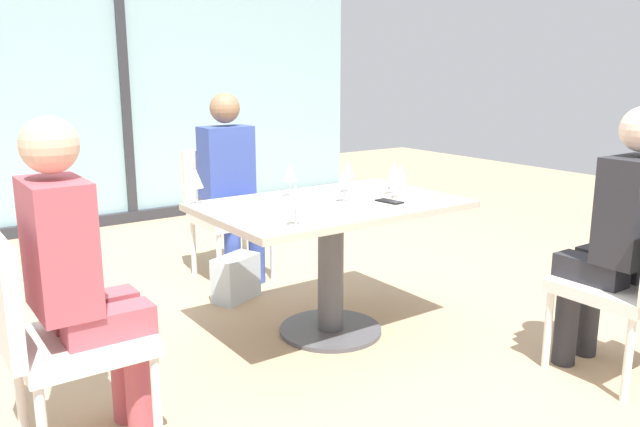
{
  "coord_description": "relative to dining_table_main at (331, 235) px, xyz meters",
  "views": [
    {
      "loc": [
        -1.93,
        -2.64,
        1.42
      ],
      "look_at": [
        0.0,
        0.1,
        0.65
      ],
      "focal_mm": 35.8,
      "sensor_mm": 36.0,
      "label": 1
    }
  ],
  "objects": [
    {
      "name": "wine_glass_6",
      "position": [
        0.05,
        -0.04,
        0.31
      ],
      "size": [
        0.07,
        0.07,
        0.18
      ],
      "color": "silver",
      "rests_on": "dining_table_main"
    },
    {
      "name": "wine_glass_2",
      "position": [
        -0.6,
        0.34,
        0.31
      ],
      "size": [
        0.07,
        0.07,
        0.18
      ],
      "color": "silver",
      "rests_on": "dining_table_main"
    },
    {
      "name": "chair_side_end",
      "position": [
        -1.49,
        -0.33,
        -0.05
      ],
      "size": [
        0.5,
        0.46,
        0.87
      ],
      "color": "silver",
      "rests_on": "ground_plane"
    },
    {
      "name": "cell_phone_on_table",
      "position": [
        0.25,
        -0.18,
        0.19
      ],
      "size": [
        0.09,
        0.15,
        0.01
      ],
      "primitive_type": "cube",
      "rotation": [
        0.0,
        0.0,
        0.14
      ],
      "color": "black",
      "rests_on": "dining_table_main"
    },
    {
      "name": "person_near_window",
      "position": [
        -0.0,
        1.13,
        0.15
      ],
      "size": [
        0.34,
        0.39,
        1.26
      ],
      "color": "#384C9E",
      "rests_on": "ground_plane"
    },
    {
      "name": "person_side_end",
      "position": [
        -1.38,
        -0.33,
        0.15
      ],
      "size": [
        0.39,
        0.34,
        1.26
      ],
      "color": "#B24C56",
      "rests_on": "ground_plane"
    },
    {
      "name": "wine_glass_0",
      "position": [
        -0.43,
        -0.33,
        0.31
      ],
      "size": [
        0.07,
        0.07,
        0.18
      ],
      "color": "silver",
      "rests_on": "dining_table_main"
    },
    {
      "name": "chair_front_right",
      "position": [
        0.8,
        -1.24,
        -0.05
      ],
      "size": [
        0.46,
        0.5,
        0.87
      ],
      "color": "silver",
      "rests_on": "ground_plane"
    },
    {
      "name": "window_wall_backdrop",
      "position": [
        0.0,
        3.2,
        0.66
      ],
      "size": [
        4.91,
        0.1,
        2.7
      ],
      "color": "#93B7BC",
      "rests_on": "ground_plane"
    },
    {
      "name": "ground_plane",
      "position": [
        0.0,
        0.0,
        -0.55
      ],
      "size": [
        12.0,
        12.0,
        0.0
      ],
      "primitive_type": "plane",
      "color": "tan"
    },
    {
      "name": "coffee_cup",
      "position": [
        0.52,
        0.07,
        0.23
      ],
      "size": [
        0.08,
        0.08,
        0.09
      ],
      "primitive_type": "cylinder",
      "color": "white",
      "rests_on": "dining_table_main"
    },
    {
      "name": "wine_glass_5",
      "position": [
        -0.1,
        0.24,
        0.31
      ],
      "size": [
        0.07,
        0.07,
        0.18
      ],
      "color": "silver",
      "rests_on": "dining_table_main"
    },
    {
      "name": "person_front_right",
      "position": [
        0.8,
        -1.13,
        0.15
      ],
      "size": [
        0.34,
        0.39,
        1.26
      ],
      "color": "#28282D",
      "rests_on": "ground_plane"
    },
    {
      "name": "handbag_1",
      "position": [
        -0.18,
        0.75,
        -0.41
      ],
      "size": [
        0.34,
        0.26,
        0.28
      ],
      "primitive_type": "cube",
      "rotation": [
        0.0,
        0.0,
        0.4
      ],
      "color": "silver",
      "rests_on": "ground_plane"
    },
    {
      "name": "dining_table_main",
      "position": [
        0.0,
        0.0,
        0.0
      ],
      "size": [
        1.33,
        0.87,
        0.73
      ],
      "color": "#BCB29E",
      "rests_on": "ground_plane"
    },
    {
      "name": "wine_glass_4",
      "position": [
        0.35,
        -0.14,
        0.31
      ],
      "size": [
        0.07,
        0.07,
        0.18
      ],
      "color": "silver",
      "rests_on": "dining_table_main"
    },
    {
      "name": "chair_near_window",
      "position": [
        0.0,
        1.24,
        -0.05
      ],
      "size": [
        0.46,
        0.51,
        0.87
      ],
      "color": "silver",
      "rests_on": "ground_plane"
    },
    {
      "name": "wine_glass_3",
      "position": [
        0.23,
        0.16,
        0.31
      ],
      "size": [
        0.07,
        0.07,
        0.18
      ],
      "color": "silver",
      "rests_on": "dining_table_main"
    },
    {
      "name": "wine_glass_1",
      "position": [
        0.41,
        -0.04,
        0.31
      ],
      "size": [
        0.07,
        0.07,
        0.18
      ],
      "color": "silver",
      "rests_on": "dining_table_main"
    }
  ]
}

